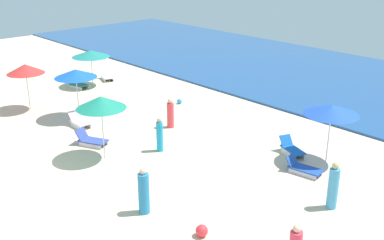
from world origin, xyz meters
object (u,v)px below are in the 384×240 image
umbrella_0 (101,102)px  beachgoer_4 (144,192)px  lounge_chair_1_1 (292,149)px  lounge_chair_4_0 (78,84)px  lounge_chair_0_0 (91,140)px  lounge_chair_4_1 (107,76)px  beachgoer_2 (333,187)px  lounge_chair_2_0 (79,121)px  beachgoer_0 (170,114)px  beachgoer_3 (160,136)px  lounge_chair_1_0 (303,168)px  beach_ball_1 (202,231)px  umbrella_4 (91,54)px  beach_ball_0 (179,101)px  umbrella_1 (332,110)px  umbrella_2 (76,73)px  umbrella_3 (25,69)px

umbrella_0 → beachgoer_4: size_ratio=1.64×
lounge_chair_1_1 → lounge_chair_4_0: size_ratio=1.01×
lounge_chair_0_0 → lounge_chair_4_1: lounge_chair_4_1 is taller
lounge_chair_1_1 → beachgoer_2: (3.58, -2.59, 0.54)m
lounge_chair_0_0 → lounge_chair_2_0: bearing=45.7°
lounge_chair_0_0 → lounge_chair_2_0: (-2.37, 0.78, 0.04)m
lounge_chair_4_0 → beachgoer_4: 16.00m
beachgoer_0 → beachgoer_2: beachgoer_2 is taller
umbrella_0 → beachgoer_3: umbrella_0 is taller
lounge_chair_1_0 → beachgoer_0: 7.51m
lounge_chair_0_0 → beach_ball_1: size_ratio=3.88×
umbrella_4 → beachgoer_3: bearing=-16.5°
umbrella_0 → beachgoer_2: (8.85, 3.60, -1.71)m
beach_ball_1 → beachgoer_4: bearing=-168.4°
lounge_chair_1_0 → beach_ball_0: (-9.95, 2.10, -0.07)m
lounge_chair_1_0 → beachgoer_4: (-1.95, -6.51, 0.57)m
lounge_chair_1_0 → beach_ball_0: 10.17m
umbrella_1 → beach_ball_1: 7.92m
beachgoer_0 → beachgoer_4: size_ratio=0.90×
lounge_chair_0_0 → umbrella_2: umbrella_2 is taller
lounge_chair_1_0 → beach_ball_1: (0.40, -6.02, -0.02)m
lounge_chair_0_0 → umbrella_4: 9.92m
lounge_chair_4_1 → beachgoer_2: bearing=-79.2°
umbrella_0 → lounge_chair_4_0: size_ratio=1.91×
lounge_chair_4_0 → lounge_chair_1_0: bearing=-101.6°
beachgoer_4 → lounge_chair_4_0: bearing=52.1°
umbrella_0 → beachgoer_2: umbrella_0 is taller
lounge_chair_0_0 → beachgoer_0: size_ratio=1.01×
umbrella_2 → beachgoer_4: (9.80, -3.13, -1.65)m
umbrella_1 → lounge_chair_2_0: umbrella_1 is taller
beachgoer_0 → lounge_chair_1_1: bearing=-66.7°
beachgoer_4 → beachgoer_3: bearing=28.8°
umbrella_0 → beach_ball_0: umbrella_0 is taller
lounge_chair_1_0 → beachgoer_3: bearing=107.9°
lounge_chair_4_0 → beachgoer_2: (19.03, -0.91, 0.58)m
umbrella_4 → beachgoer_2: 18.88m
lounge_chair_2_0 → umbrella_3: 4.69m
umbrella_1 → beach_ball_0: umbrella_1 is taller
lounge_chair_0_0 → lounge_chair_2_0: size_ratio=1.19×
umbrella_1 → umbrella_4: size_ratio=1.06×
beachgoer_2 → lounge_chair_2_0: bearing=56.2°
lounge_chair_4_1 → beachgoer_2: beachgoer_2 is taller
beachgoer_0 → beachgoer_4: bearing=-129.4°
lounge_chair_0_0 → umbrella_4: umbrella_4 is taller
beachgoer_3 → beachgoer_2: bearing=161.9°
beachgoer_0 → beachgoer_3: (1.88, -2.21, 0.02)m
lounge_chair_1_0 → umbrella_4: 16.63m
umbrella_0 → umbrella_2: 5.40m
umbrella_1 → beachgoer_2: umbrella_1 is taller
beachgoer_2 → beachgoer_4: 6.52m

